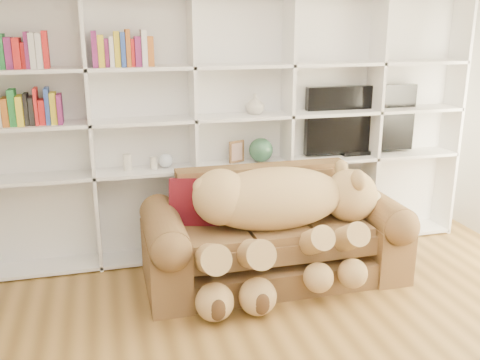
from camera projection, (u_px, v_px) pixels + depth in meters
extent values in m
cube|color=silver|center=(236.00, 108.00, 4.99)|extent=(5.00, 0.02, 2.70)
cube|color=white|center=(237.00, 124.00, 5.00)|extent=(4.40, 0.03, 2.40)
cube|color=white|center=(91.00, 135.00, 4.54)|extent=(0.03, 0.35, 2.40)
cube|color=white|center=(193.00, 130.00, 4.75)|extent=(0.03, 0.35, 2.40)
cube|color=white|center=(287.00, 125.00, 4.96)|extent=(0.03, 0.35, 2.40)
cube|color=white|center=(373.00, 121.00, 5.18)|extent=(0.03, 0.35, 2.40)
cube|color=white|center=(452.00, 117.00, 5.39)|extent=(0.03, 0.35, 2.40)
cube|color=white|center=(241.00, 246.00, 5.19)|extent=(4.40, 0.35, 0.03)
cube|color=white|center=(241.00, 164.00, 4.96)|extent=(4.40, 0.35, 0.03)
cube|color=white|center=(241.00, 116.00, 4.83)|extent=(4.40, 0.35, 0.03)
cube|color=white|center=(241.00, 66.00, 4.70)|extent=(4.40, 0.35, 0.03)
cube|color=brown|center=(274.00, 266.00, 4.58)|extent=(2.07, 0.84, 0.22)
cube|color=brown|center=(275.00, 232.00, 4.47)|extent=(1.53, 0.69, 0.30)
cube|color=brown|center=(262.00, 195.00, 4.77)|extent=(1.53, 0.20, 0.54)
cube|color=brown|center=(165.00, 261.00, 4.31)|extent=(0.31, 0.93, 0.54)
cube|color=brown|center=(373.00, 238.00, 4.76)|extent=(0.31, 0.93, 0.54)
cylinder|color=brown|center=(164.00, 230.00, 4.23)|extent=(0.31, 0.89, 0.31)
cylinder|color=brown|center=(375.00, 210.00, 4.68)|extent=(0.31, 0.89, 0.31)
ellipsoid|color=tan|center=(275.00, 199.00, 4.35)|extent=(1.19, 0.57, 0.51)
sphere|color=tan|center=(221.00, 197.00, 4.23)|extent=(0.45, 0.45, 0.45)
sphere|color=tan|center=(350.00, 196.00, 4.52)|extent=(0.45, 0.45, 0.45)
sphere|color=#D2C08B|center=(369.00, 201.00, 4.58)|extent=(0.23, 0.23, 0.23)
sphere|color=#432C18|center=(378.00, 201.00, 4.61)|extent=(0.07, 0.07, 0.07)
ellipsoid|color=tan|center=(358.00, 180.00, 4.32)|extent=(0.11, 0.18, 0.18)
ellipsoid|color=tan|center=(341.00, 170.00, 4.61)|extent=(0.11, 0.18, 0.18)
sphere|color=tan|center=(203.00, 187.00, 4.17)|extent=(0.15, 0.15, 0.15)
cylinder|color=tan|center=(311.00, 242.00, 4.19)|extent=(0.19, 0.55, 0.40)
cylinder|color=tan|center=(345.00, 239.00, 4.26)|extent=(0.19, 0.55, 0.40)
cylinder|color=tan|center=(209.00, 258.00, 4.00)|extent=(0.23, 0.63, 0.46)
cylinder|color=tan|center=(251.00, 254.00, 4.08)|extent=(0.23, 0.63, 0.46)
sphere|color=tan|center=(319.00, 278.00, 4.09)|extent=(0.24, 0.24, 0.24)
sphere|color=tan|center=(353.00, 274.00, 4.16)|extent=(0.24, 0.24, 0.24)
sphere|color=tan|center=(214.00, 301.00, 3.92)|extent=(0.29, 0.29, 0.29)
sphere|color=tan|center=(257.00, 296.00, 3.99)|extent=(0.29, 0.29, 0.29)
cube|color=#5A0F11|center=(195.00, 203.00, 4.44)|extent=(0.46, 0.34, 0.44)
cube|color=black|center=(361.00, 119.00, 5.19)|extent=(1.14, 0.08, 0.65)
cube|color=black|center=(359.00, 152.00, 5.29)|extent=(0.38, 0.18, 0.04)
cube|color=#56381D|center=(237.00, 152.00, 4.91)|extent=(0.16, 0.09, 0.20)
sphere|color=#2E5B3F|center=(261.00, 150.00, 4.97)|extent=(0.22, 0.22, 0.22)
cylinder|color=silver|center=(128.00, 162.00, 4.68)|extent=(0.10, 0.10, 0.15)
cylinder|color=silver|center=(154.00, 163.00, 4.74)|extent=(0.08, 0.08, 0.11)
sphere|color=silver|center=(166.00, 160.00, 4.76)|extent=(0.13, 0.13, 0.13)
imported|color=beige|center=(255.00, 104.00, 4.83)|extent=(0.23, 0.23, 0.19)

